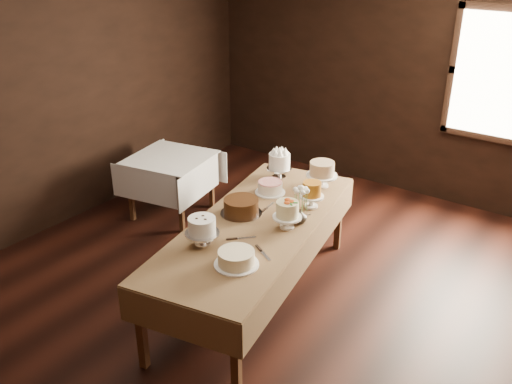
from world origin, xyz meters
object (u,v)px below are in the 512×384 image
object	(u,v)px
side_table	(170,164)
cake_server_c	(270,206)
cake_meringue	(279,167)
flower_vase	(300,216)
cake_lattice	(270,188)
cake_server_e	(208,228)
cake_caramel	(312,196)
cake_swirl	(202,233)
cake_server_a	(247,238)
cake_chocolate	(241,207)
cake_cream	(236,259)
cake_speckled	(322,175)
cake_flowers	(287,216)
cake_server_d	(303,215)
display_table	(256,229)
cake_server_b	(266,256)

from	to	relation	value
side_table	cake_server_c	xyz separation A→B (m)	(1.67, -0.45, 0.14)
cake_meringue	cake_server_c	xyz separation A→B (m)	(0.28, -0.57, -0.12)
cake_server_c	flower_vase	distance (m)	0.40
cake_lattice	cake_server_e	world-z (taller)	cake_lattice
cake_caramel	cake_server_e	distance (m)	0.98
cake_swirl	cake_server_a	bearing A→B (deg)	53.19
side_table	flower_vase	world-z (taller)	flower_vase
cake_meringue	cake_caramel	xyz separation A→B (m)	(0.59, -0.37, -0.01)
cake_lattice	cake_meringue	bearing A→B (deg)	110.36
side_table	cake_chocolate	size ratio (longest dim) A/B	2.53
cake_cream	cake_server_c	size ratio (longest dim) A/B	1.55
flower_vase	cake_speckled	bearing A→B (deg)	106.58
cake_flowers	cake_cream	size ratio (longest dim) A/B	0.67
cake_swirl	cake_cream	distance (m)	0.40
cake_flowers	cake_cream	bearing A→B (deg)	-89.28
cake_server_a	cake_server_c	xyz separation A→B (m)	(-0.17, 0.58, 0.00)
side_table	cake_server_d	bearing A→B (deg)	-12.25
cake_speckled	cake_server_c	world-z (taller)	cake_speckled
cake_meringue	cake_cream	size ratio (longest dim) A/B	0.72
display_table	flower_vase	size ratio (longest dim) A/B	21.76
cake_swirl	flower_vase	xyz separation A→B (m)	(0.42, 0.76, -0.05)
display_table	cake_server_d	xyz separation A→B (m)	(0.26, 0.34, 0.06)
cake_chocolate	cake_server_a	distance (m)	0.43
cake_chocolate	cake_swirl	distance (m)	0.60
side_table	cake_caramel	xyz separation A→B (m)	(1.98, -0.24, 0.25)
cake_cream	cake_server_e	size ratio (longest dim) A/B	1.55
cake_cream	cake_lattice	bearing A→B (deg)	113.26
cake_swirl	cake_meringue	bearing A→B (deg)	99.43
cake_cream	cake_server_e	world-z (taller)	cake_cream
display_table	cake_flowers	size ratio (longest dim) A/B	10.49
cake_caramel	flower_vase	xyz separation A→B (m)	(0.07, -0.31, -0.05)
cake_server_b	display_table	bearing A→B (deg)	162.89
cake_caramel	cake_swirl	bearing A→B (deg)	-108.17
cake_chocolate	cake_server_b	size ratio (longest dim) A/B	1.61
cake_chocolate	cake_server_c	distance (m)	0.30
cake_server_a	cake_server_c	size ratio (longest dim) A/B	1.00
cake_lattice	cake_speckled	bearing A→B (deg)	52.48
cake_flowers	cake_chocolate	bearing A→B (deg)	-176.41
cake_server_c	cake_server_e	size ratio (longest dim) A/B	1.00
display_table	cake_meringue	bearing A→B (deg)	112.00
cake_server_d	cake_meringue	bearing A→B (deg)	85.63
cake_cream	cake_server_d	world-z (taller)	cake_cream
cake_server_b	cake_server_e	bearing A→B (deg)	-157.44
cake_caramel	cake_server_c	world-z (taller)	cake_caramel
display_table	side_table	size ratio (longest dim) A/B	2.67
cake_server_c	cake_speckled	bearing A→B (deg)	-21.00
cake_server_c	cake_caramel	bearing A→B (deg)	-63.56
cake_speckled	cake_server_b	world-z (taller)	cake_speckled
cake_server_d	flower_vase	distance (m)	0.14
cake_chocolate	cake_server_e	world-z (taller)	cake_chocolate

